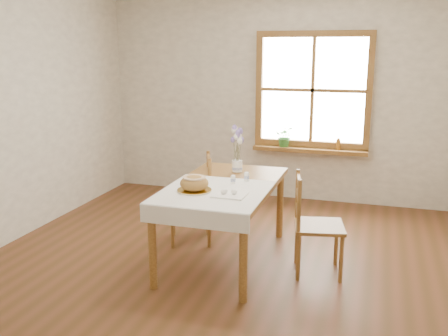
{
  "coord_description": "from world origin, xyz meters",
  "views": [
    {
      "loc": [
        1.33,
        -3.94,
        1.98
      ],
      "look_at": [
        0.0,
        0.3,
        0.9
      ],
      "focal_mm": 40.0,
      "sensor_mm": 36.0,
      "label": 1
    }
  ],
  "objects_px": {
    "dining_table": "(224,193)",
    "flower_vase": "(237,167)",
    "chair_right": "(319,225)",
    "bread_plate": "(194,190)",
    "chair_left": "(190,199)"
  },
  "relations": [
    {
      "from": "chair_right",
      "to": "bread_plate",
      "type": "height_order",
      "value": "chair_right"
    },
    {
      "from": "chair_left",
      "to": "chair_right",
      "type": "distance_m",
      "value": 1.41
    },
    {
      "from": "dining_table",
      "to": "bread_plate",
      "type": "xyz_separation_m",
      "value": [
        -0.16,
        -0.35,
        0.1
      ]
    },
    {
      "from": "chair_right",
      "to": "flower_vase",
      "type": "xyz_separation_m",
      "value": [
        -0.89,
        0.47,
        0.35
      ]
    },
    {
      "from": "dining_table",
      "to": "bread_plate",
      "type": "distance_m",
      "value": 0.4
    },
    {
      "from": "chair_right",
      "to": "bread_plate",
      "type": "relative_size",
      "value": 3.12
    },
    {
      "from": "chair_right",
      "to": "bread_plate",
      "type": "distance_m",
      "value": 1.14
    },
    {
      "from": "dining_table",
      "to": "flower_vase",
      "type": "distance_m",
      "value": 0.47
    },
    {
      "from": "bread_plate",
      "to": "flower_vase",
      "type": "height_order",
      "value": "flower_vase"
    },
    {
      "from": "dining_table",
      "to": "chair_left",
      "type": "relative_size",
      "value": 1.73
    },
    {
      "from": "chair_right",
      "to": "bread_plate",
      "type": "xyz_separation_m",
      "value": [
        -1.05,
        -0.32,
        0.31
      ]
    },
    {
      "from": "bread_plate",
      "to": "flower_vase",
      "type": "bearing_deg",
      "value": 78.7
    },
    {
      "from": "chair_right",
      "to": "flower_vase",
      "type": "relative_size",
      "value": 7.98
    },
    {
      "from": "dining_table",
      "to": "flower_vase",
      "type": "relative_size",
      "value": 14.07
    },
    {
      "from": "bread_plate",
      "to": "chair_left",
      "type": "bearing_deg",
      "value": 114.1
    }
  ]
}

